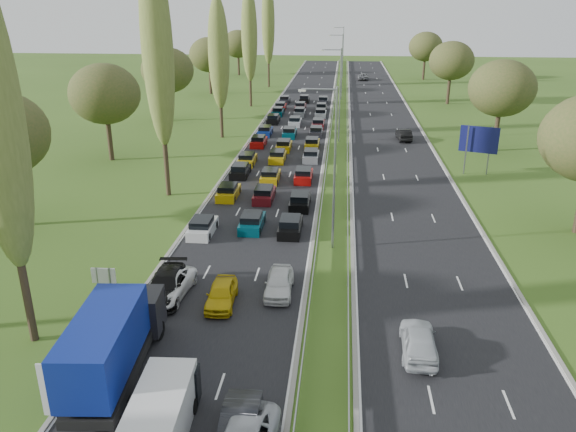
% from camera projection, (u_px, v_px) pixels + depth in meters
% --- Properties ---
extents(ground, '(260.00, 260.00, 0.00)m').
position_uv_depth(ground, '(339.00, 138.00, 76.83)').
color(ground, '#37561A').
rests_on(ground, ground).
extents(near_carriageway, '(10.50, 215.00, 0.04)m').
position_uv_depth(near_carriageway, '(291.00, 133.00, 79.77)').
color(near_carriageway, black).
rests_on(near_carriageway, ground).
extents(far_carriageway, '(10.50, 215.00, 0.04)m').
position_uv_depth(far_carriageway, '(387.00, 135.00, 78.54)').
color(far_carriageway, black).
rests_on(far_carriageway, ground).
extents(central_reservation, '(2.36, 215.00, 0.32)m').
position_uv_depth(central_reservation, '(339.00, 130.00, 78.96)').
color(central_reservation, gray).
rests_on(central_reservation, ground).
extents(lamp_columns, '(0.18, 140.18, 12.00)m').
position_uv_depth(lamp_columns, '(340.00, 96.00, 72.84)').
color(lamp_columns, gray).
rests_on(lamp_columns, ground).
extents(poplar_row, '(2.80, 127.80, 22.44)m').
position_uv_depth(poplar_row, '(198.00, 50.00, 62.87)').
color(poplar_row, '#2D2116').
rests_on(poplar_row, ground).
extents(woodland_left, '(8.00, 166.00, 11.10)m').
position_uv_depth(woodland_left, '(92.00, 99.00, 60.34)').
color(woodland_left, '#2D2116').
rests_on(woodland_left, ground).
extents(woodland_right, '(8.00, 153.00, 11.10)m').
position_uv_depth(woodland_right, '(522.00, 99.00, 59.92)').
color(woodland_right, '#2D2116').
rests_on(woodland_right, ground).
extents(traffic_queue_fill, '(9.06, 68.53, 0.80)m').
position_uv_depth(traffic_queue_fill, '(288.00, 138.00, 74.71)').
color(traffic_queue_fill, silver).
rests_on(traffic_queue_fill, ground).
extents(near_car_2, '(2.80, 5.35, 1.44)m').
position_uv_depth(near_car_2, '(168.00, 286.00, 35.07)').
color(near_car_2, white).
rests_on(near_car_2, near_carriageway).
extents(near_car_3, '(2.59, 5.45, 1.53)m').
position_uv_depth(near_car_3, '(166.00, 285.00, 35.09)').
color(near_car_3, black).
rests_on(near_car_3, near_carriageway).
extents(near_car_8, '(1.86, 4.22, 1.41)m').
position_uv_depth(near_car_8, '(221.00, 294.00, 34.18)').
color(near_car_8, '#C4A50D').
rests_on(near_car_8, near_carriageway).
extents(near_car_9, '(1.72, 4.53, 1.47)m').
position_uv_depth(near_car_9, '(239.00, 429.00, 23.28)').
color(near_car_9, black).
rests_on(near_car_9, near_carriageway).
extents(near_car_12, '(1.80, 4.31, 1.46)m').
position_uv_depth(near_car_12, '(279.00, 282.00, 35.52)').
color(near_car_12, silver).
rests_on(near_car_12, near_carriageway).
extents(far_car_0, '(1.97, 4.57, 1.54)m').
position_uv_depth(far_car_0, '(419.00, 340.00, 29.34)').
color(far_car_0, '#B6BBC1').
rests_on(far_car_0, far_carriageway).
extents(far_car_1, '(1.93, 4.73, 1.53)m').
position_uv_depth(far_car_1, '(404.00, 134.00, 75.39)').
color(far_car_1, black).
rests_on(far_car_1, far_carriageway).
extents(far_car_2, '(2.56, 5.44, 1.50)m').
position_uv_depth(far_car_2, '(363.00, 77.00, 134.96)').
color(far_car_2, slate).
rests_on(far_car_2, far_carriageway).
extents(blue_lorry, '(2.52, 9.06, 3.83)m').
position_uv_depth(blue_lorry, '(113.00, 342.00, 27.11)').
color(blue_lorry, black).
rests_on(blue_lorry, near_carriageway).
extents(white_van_rear, '(2.16, 5.51, 2.21)m').
position_uv_depth(white_van_rear, '(162.00, 414.00, 23.58)').
color(white_van_rear, silver).
rests_on(white_van_rear, near_carriageway).
extents(info_sign, '(1.50, 0.16, 2.10)m').
position_uv_depth(info_sign, '(104.00, 279.00, 34.61)').
color(info_sign, gray).
rests_on(info_sign, ground).
extents(direction_sign, '(3.79, 1.46, 5.20)m').
position_uv_depth(direction_sign, '(479.00, 142.00, 59.38)').
color(direction_sign, gray).
rests_on(direction_sign, ground).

